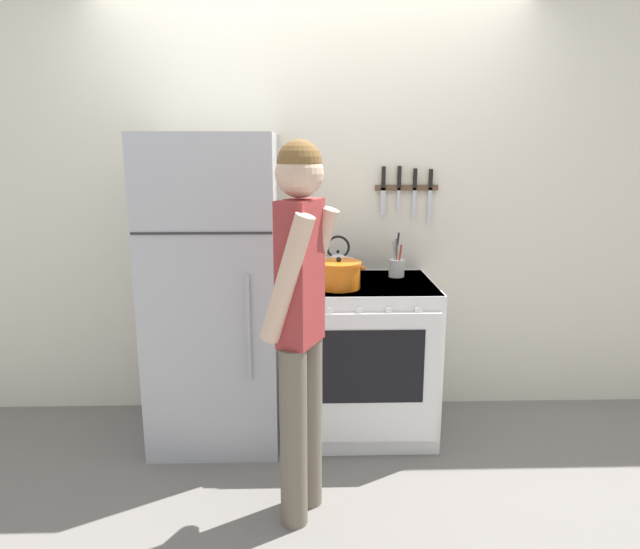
# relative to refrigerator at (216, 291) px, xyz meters

# --- Properties ---
(ground_plane) EXTENTS (14.00, 14.00, 0.00)m
(ground_plane) POSITION_rel_refrigerator_xyz_m (0.55, 0.36, -0.86)
(ground_plane) COLOR slate
(wall_back) EXTENTS (10.00, 0.06, 2.55)m
(wall_back) POSITION_rel_refrigerator_xyz_m (0.55, 0.39, 0.42)
(wall_back) COLOR silver
(wall_back) RESTS_ON ground_plane
(refrigerator) EXTENTS (0.70, 0.74, 1.72)m
(refrigerator) POSITION_rel_refrigerator_xyz_m (0.00, 0.00, 0.00)
(refrigerator) COLOR #B7BABF
(refrigerator) RESTS_ON ground_plane
(stove_range) EXTENTS (0.76, 0.70, 0.89)m
(stove_range) POSITION_rel_refrigerator_xyz_m (0.85, 0.00, -0.40)
(stove_range) COLOR white
(stove_range) RESTS_ON ground_plane
(dutch_oven_pot) EXTENTS (0.29, 0.25, 0.17)m
(dutch_oven_pot) POSITION_rel_refrigerator_xyz_m (0.68, -0.10, 0.11)
(dutch_oven_pot) COLOR orange
(dutch_oven_pot) RESTS_ON stove_range
(tea_kettle) EXTENTS (0.22, 0.18, 0.25)m
(tea_kettle) POSITION_rel_refrigerator_xyz_m (0.70, 0.16, 0.11)
(tea_kettle) COLOR silver
(tea_kettle) RESTS_ON stove_range
(utensil_jar) EXTENTS (0.09, 0.09, 0.26)m
(utensil_jar) POSITION_rel_refrigerator_xyz_m (1.04, 0.17, 0.10)
(utensil_jar) COLOR silver
(utensil_jar) RESTS_ON stove_range
(person) EXTENTS (0.36, 0.41, 1.68)m
(person) POSITION_rel_refrigerator_xyz_m (0.48, -0.78, 0.10)
(person) COLOR #6B6051
(person) RESTS_ON ground_plane
(wall_knife_strip) EXTENTS (0.38, 0.03, 0.34)m
(wall_knife_strip) POSITION_rel_refrigerator_xyz_m (1.12, 0.34, 0.56)
(wall_knife_strip) COLOR brown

